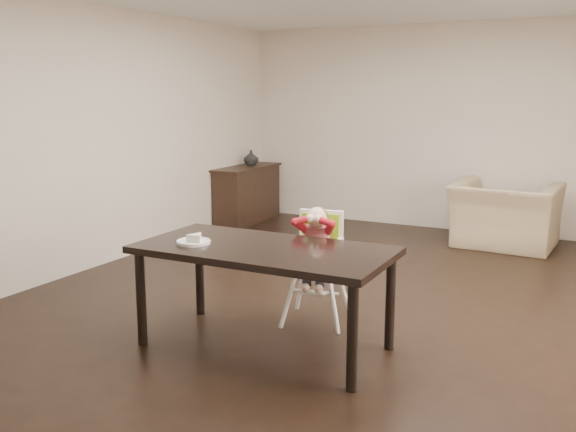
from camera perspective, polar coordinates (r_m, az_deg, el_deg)
name	(u,v)px	position (r m, az deg, el deg)	size (l,w,h in m)	color
ground	(366,306)	(5.64, 6.93, -7.98)	(7.00, 7.00, 0.00)	black
room_walls	(371,88)	(5.33, 7.40, 11.23)	(6.02, 7.02, 2.71)	beige
dining_table	(264,257)	(4.56, -2.13, -3.71)	(1.80, 0.90, 0.75)	black
high_chair	(318,241)	(5.10, 2.66, -2.21)	(0.46, 0.46, 0.94)	white
plate	(194,240)	(4.67, -8.33, -2.15)	(0.32, 0.32, 0.07)	white
armchair	(506,204)	(8.00, 18.79, 0.98)	(1.17, 0.76, 1.02)	tan
sideboard	(247,194)	(9.09, -3.65, 1.97)	(0.44, 1.26, 0.79)	black
vase	(251,158)	(9.13, -3.30, 5.15)	(0.21, 0.22, 0.21)	#99999E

